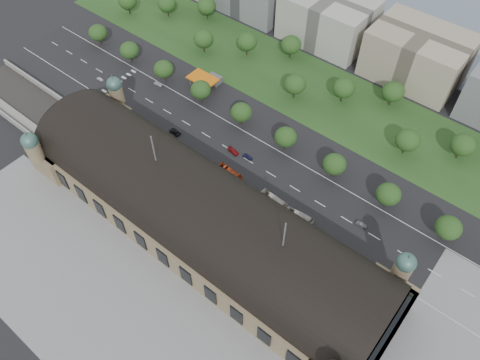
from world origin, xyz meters
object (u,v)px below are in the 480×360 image
Objects in this scene: traffic_car_3 at (233,151)px; parked_car_2 at (145,125)px; bus_west at (230,173)px; petrol_station at (209,79)px; bus_mid at (274,200)px; parked_car_4 at (163,140)px; traffic_car_1 at (158,84)px; traffic_car_2 at (175,132)px; parked_car_6 at (198,168)px; bus_east at (299,216)px; traffic_car_0 at (100,79)px; traffic_car_4 at (248,157)px; traffic_car_5 at (361,224)px; traffic_car_6 at (409,262)px; parked_car_3 at (148,129)px; parked_car_1 at (120,118)px; parked_car_5 at (170,150)px; parked_car_0 at (114,105)px.

parked_car_2 is (-41.51, -12.58, -0.17)m from traffic_car_3.
bus_west reaches higher than parked_car_2.
bus_mid is at bearing -29.64° from petrol_station.
bus_mid is at bearing 63.89° from parked_car_4.
traffic_car_1 is 34.69m from traffic_car_2.
traffic_car_2 is at bearing 112.09° from traffic_car_3.
traffic_car_2 is at bearing -73.55° from petrol_station.
bus_west is (6.97, -10.58, 0.84)m from traffic_car_3.
traffic_car_1 is 58.57m from parked_car_6.
parked_car_2 is at bearing 85.60° from bus_east.
traffic_car_4 is (88.73, 5.42, 0.11)m from traffic_car_0.
traffic_car_5 is 55.95m from bus_west.
traffic_car_0 is 0.86× the size of traffic_car_4.
traffic_car_6 is (21.47, -3.39, -0.07)m from traffic_car_5.
traffic_car_3 reaches higher than traffic_car_5.
parked_car_3 is 9.90m from parked_car_4.
parked_car_3 reaches higher than traffic_car_6.
parked_car_3 is at bearing -89.87° from petrol_station.
traffic_car_2 is 69.13m from bus_east.
parked_car_4 is (-111.09, -12.69, 0.15)m from traffic_car_6.
parked_car_1 reaches higher than parked_car_3.
traffic_car_3 is 12.69m from bus_west.
parked_car_6 is (-66.98, -18.21, -0.04)m from traffic_car_5.
traffic_car_5 is (54.85, 0.29, -0.07)m from traffic_car_4.
petrol_station is 46.85m from parked_car_1.
bus_mid is (22.29, 0.00, 0.03)m from bus_west.
parked_car_6 is 0.39× the size of bus_west.
petrol_station is 47.09m from traffic_car_3.
parked_car_6 is (76.60, -12.50, 0.00)m from traffic_car_0.
parked_car_4 is at bearing 99.58° from bus_west.
traffic_car_6 is 54.50m from bus_mid.
traffic_car_2 is 0.47× the size of bus_mid.
parked_car_5 is (31.56, 0.00, -0.14)m from parked_car_1.
traffic_car_3 reaches higher than parked_car_2.
parked_car_4 is (-28.05, -14.45, -0.01)m from traffic_car_3.
parked_car_1 reaches higher than traffic_car_2.
traffic_car_6 is 89.69m from parked_car_6.
petrol_station is 2.47× the size of traffic_car_2.
traffic_car_6 is at bearing 59.91° from parked_car_0.
parked_car_1 is 25.20m from parked_car_4.
traffic_car_4 is (34.38, 8.67, -0.01)m from traffic_car_2.
traffic_car_3 is 0.46× the size of bus_mid.
parked_car_1 is at bearing -108.89° from petrol_station.
petrol_station is 3.31× the size of traffic_car_1.
traffic_car_5 is 0.91× the size of parked_car_5.
parked_car_6 is (51.52, -27.86, -0.02)m from traffic_car_1.
traffic_car_2 is (54.35, -3.26, 0.12)m from traffic_car_0.
parked_car_4 is (9.87, -0.80, 0.00)m from parked_car_3.
parked_car_2 is (-124.55, -10.82, -0.01)m from traffic_car_6.
traffic_car_4 is 0.38× the size of bus_mid.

